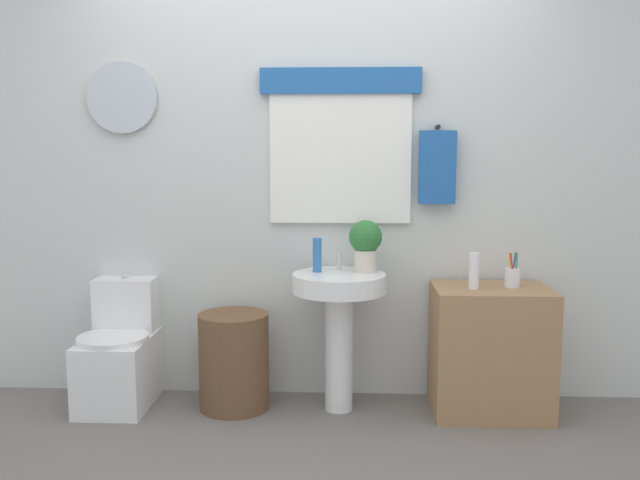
{
  "coord_description": "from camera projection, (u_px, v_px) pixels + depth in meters",
  "views": [
    {
      "loc": [
        0.24,
        -2.68,
        1.39
      ],
      "look_at": [
        0.08,
        0.8,
        0.94
      ],
      "focal_mm": 37.74,
      "sensor_mm": 36.0,
      "label": 1
    }
  ],
  "objects": [
    {
      "name": "back_wall",
      "position": [
        309.0,
        168.0,
        3.81
      ],
      "size": [
        4.4,
        0.18,
        2.6
      ],
      "color": "silver",
      "rests_on": "ground_plane"
    },
    {
      "name": "toilet",
      "position": [
        120.0,
        356.0,
        3.73
      ],
      "size": [
        0.38,
        0.51,
        0.71
      ],
      "color": "white",
      "rests_on": "ground_plane"
    },
    {
      "name": "laundry_hamper",
      "position": [
        234.0,
        361.0,
        3.67
      ],
      "size": [
        0.38,
        0.38,
        0.53
      ],
      "primitive_type": "cylinder",
      "color": "brown",
      "rests_on": "ground_plane"
    },
    {
      "name": "pedestal_sink",
      "position": [
        339.0,
        308.0,
        3.61
      ],
      "size": [
        0.5,
        0.5,
        0.75
      ],
      "color": "white",
      "rests_on": "ground_plane"
    },
    {
      "name": "faucet",
      "position": [
        340.0,
        261.0,
        3.69
      ],
      "size": [
        0.03,
        0.03,
        0.1
      ],
      "primitive_type": "cylinder",
      "color": "silver",
      "rests_on": "pedestal_sink"
    },
    {
      "name": "wooden_cabinet",
      "position": [
        490.0,
        350.0,
        3.6
      ],
      "size": [
        0.61,
        0.44,
        0.69
      ],
      "primitive_type": "cube",
      "color": "#9E754C",
      "rests_on": "ground_plane"
    },
    {
      "name": "soap_bottle",
      "position": [
        317.0,
        255.0,
        3.63
      ],
      "size": [
        0.05,
        0.05,
        0.18
      ],
      "primitive_type": "cylinder",
      "color": "#2D6BB7",
      "rests_on": "pedestal_sink"
    },
    {
      "name": "potted_plant",
      "position": [
        365.0,
        242.0,
        3.61
      ],
      "size": [
        0.18,
        0.18,
        0.28
      ],
      "color": "beige",
      "rests_on": "pedestal_sink"
    },
    {
      "name": "lotion_bottle",
      "position": [
        474.0,
        271.0,
        3.51
      ],
      "size": [
        0.05,
        0.05,
        0.19
      ],
      "primitive_type": "cylinder",
      "color": "white",
      "rests_on": "wooden_cabinet"
    },
    {
      "name": "toothbrush_cup",
      "position": [
        512.0,
        277.0,
        3.56
      ],
      "size": [
        0.08,
        0.08,
        0.19
      ],
      "color": "silver",
      "rests_on": "wooden_cabinet"
    }
  ]
}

